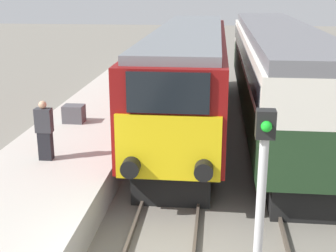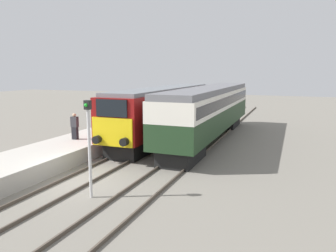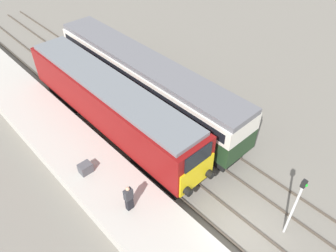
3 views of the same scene
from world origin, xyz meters
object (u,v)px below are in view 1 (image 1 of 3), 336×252
at_px(passenger_carriage, 277,67).
at_px(signal_post, 259,228).
at_px(person_on_platform, 45,131).
at_px(locomotive, 189,72).
at_px(luggage_crate, 74,114).

distance_m(passenger_carriage, signal_post, 12.94).
xyz_separation_m(passenger_carriage, person_on_platform, (-6.86, -6.93, -0.69)).
bearing_deg(locomotive, signal_post, -82.12).
bearing_deg(luggage_crate, person_on_platform, -84.92).
xyz_separation_m(locomotive, signal_post, (1.70, -12.29, 0.17)).
height_order(person_on_platform, luggage_crate, person_on_platform).
bearing_deg(passenger_carriage, luggage_crate, -155.07).
xyz_separation_m(passenger_carriage, signal_post, (-1.70, -12.83, -0.02)).
relative_size(locomotive, signal_post, 4.00).
xyz_separation_m(locomotive, luggage_crate, (-3.78, -2.80, -1.01)).
distance_m(passenger_carriage, luggage_crate, 8.01).
bearing_deg(signal_post, person_on_platform, 131.17).
distance_m(locomotive, person_on_platform, 7.28).
height_order(locomotive, person_on_platform, locomotive).
relative_size(passenger_carriage, luggage_crate, 24.62).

